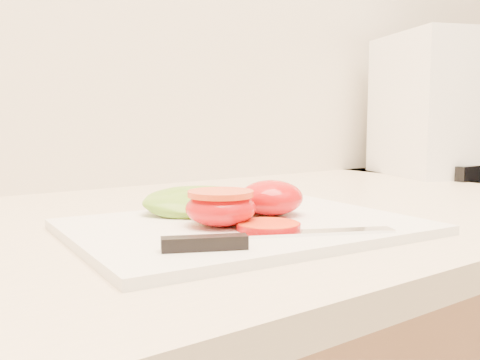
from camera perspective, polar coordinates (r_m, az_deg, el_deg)
cutting_board at (r=0.58m, az=0.59°, el=-5.02°), size 0.39×0.29×0.01m
tomato_half_dome at (r=0.62m, az=3.34°, el=-1.88°), size 0.07×0.07×0.04m
tomato_half_cut at (r=0.56m, az=-2.08°, el=-2.84°), size 0.07×0.07×0.04m
tomato_slice_0 at (r=0.54m, az=3.04°, el=-4.93°), size 0.06×0.06×0.01m
lettuce_leaf_0 at (r=0.63m, az=-4.19°, el=-2.38°), size 0.16×0.14×0.03m
lettuce_leaf_1 at (r=0.66m, az=-0.86°, el=-2.17°), size 0.13×0.12×0.02m
knife at (r=0.48m, az=1.38°, el=-6.26°), size 0.23×0.08×0.01m
appliance at (r=1.24m, az=20.26°, el=7.47°), size 0.28×0.31×0.30m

